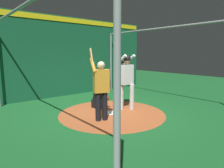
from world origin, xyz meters
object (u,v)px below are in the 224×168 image
catcher (100,98)px  baseball_0 (130,104)px  bat_rack (106,81)px  home_plate (112,113)px  batter (126,77)px  visitor (101,87)px

catcher → baseball_0: bearing=65.6°
catcher → bat_rack: (-2.50, 2.21, 0.13)m
home_plate → baseball_0: size_ratio=5.68×
batter → baseball_0: 1.21m
home_plate → catcher: (-0.76, 0.08, 0.35)m
baseball_0 → catcher: bearing=-114.4°
visitor → baseball_0: visitor is taller
visitor → baseball_0: (-0.60, 1.76, -0.93)m
home_plate → visitor: bearing=-64.9°
home_plate → baseball_0: (-0.29, 1.11, 0.03)m
home_plate → bat_rack: size_ratio=0.40×
batter → baseball_0: size_ratio=29.36×
batter → bat_rack: size_ratio=2.07×
batter → visitor: 1.37m
batter → bat_rack: batter is taller
catcher → bat_rack: 3.34m
catcher → bat_rack: size_ratio=0.88×
catcher → batter: bearing=38.2°
batter → home_plate: bearing=-87.4°
catcher → baseball_0: 1.17m
bat_rack → baseball_0: size_ratio=14.20×
batter → catcher: bearing=-141.8°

